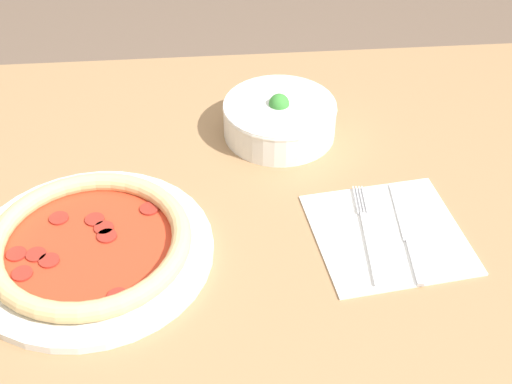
% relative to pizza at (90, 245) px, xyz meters
% --- Properties ---
extents(dining_table, '(1.20, 0.83, 0.74)m').
position_rel_pizza_xyz_m(dining_table, '(0.20, 0.09, -0.13)').
color(dining_table, '#99724C').
rests_on(dining_table, ground_plane).
extents(pizza, '(0.32, 0.32, 0.04)m').
position_rel_pizza_xyz_m(pizza, '(0.00, 0.00, 0.00)').
color(pizza, white).
rests_on(pizza, dining_table).
extents(bowl, '(0.18, 0.18, 0.07)m').
position_rel_pizza_xyz_m(bowl, '(0.27, 0.25, 0.02)').
color(bowl, white).
rests_on(bowl, dining_table).
extents(napkin, '(0.22, 0.22, 0.00)m').
position_rel_pizza_xyz_m(napkin, '(0.40, 0.00, -0.02)').
color(napkin, white).
rests_on(napkin, dining_table).
extents(fork, '(0.02, 0.19, 0.00)m').
position_rel_pizza_xyz_m(fork, '(0.37, 0.00, -0.01)').
color(fork, silver).
rests_on(fork, napkin).
extents(knife, '(0.02, 0.20, 0.01)m').
position_rel_pizza_xyz_m(knife, '(0.42, -0.00, -0.01)').
color(knife, silver).
rests_on(knife, napkin).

